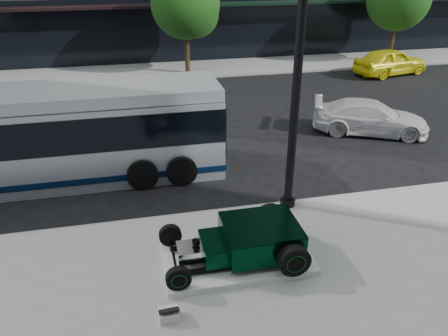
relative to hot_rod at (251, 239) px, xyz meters
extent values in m
plane|color=black|center=(0.04, 4.34, -0.70)|extent=(120.00, 120.00, 0.00)
cube|color=gray|center=(0.04, 18.34, -0.64)|extent=(70.00, 4.00, 0.12)
cube|color=black|center=(13.04, 20.54, 1.30)|extent=(24.00, 0.50, 4.00)
cube|color=black|center=(13.04, 19.94, 2.90)|extent=(24.00, 1.60, 0.15)
cylinder|color=black|center=(1.04, 17.34, 0.72)|extent=(0.28, 0.28, 2.60)
sphere|color=#1A3E10|center=(1.04, 17.34, 3.22)|extent=(3.80, 3.80, 3.80)
sphere|color=#1A3E10|center=(1.64, 17.64, 2.62)|extent=(2.60, 2.60, 2.60)
cylinder|color=black|center=(14.04, 17.34, 0.72)|extent=(0.28, 0.28, 2.60)
sphere|color=#1A3E10|center=(14.64, 17.64, 2.62)|extent=(2.60, 2.60, 2.60)
cube|color=silver|center=(-0.33, 0.00, -0.50)|extent=(3.40, 1.80, 0.15)
cube|color=black|center=(-0.33, -0.45, -0.33)|extent=(3.00, 0.08, 0.10)
cube|color=black|center=(-0.33, 0.45, -0.33)|extent=(3.00, 0.08, 0.10)
cube|color=black|center=(0.22, 0.00, 0.02)|extent=(1.70, 1.45, 0.62)
cube|color=black|center=(0.22, 0.00, 0.35)|extent=(1.70, 1.45, 0.06)
cube|color=black|center=(-0.88, 0.00, -0.10)|extent=(0.55, 1.05, 0.38)
cube|color=silver|center=(-1.43, 0.00, -0.15)|extent=(0.55, 0.55, 0.34)
cylinder|color=black|center=(-1.28, 0.00, 0.12)|extent=(0.18, 0.18, 0.10)
cylinder|color=black|center=(-1.78, 0.00, -0.27)|extent=(0.06, 1.55, 0.06)
cylinder|color=black|center=(0.72, -0.85, -0.07)|extent=(0.72, 0.24, 0.72)
cylinder|color=black|center=(0.72, -0.98, -0.07)|extent=(0.37, 0.02, 0.37)
torus|color=#0A3A14|center=(0.72, -0.99, -0.07)|extent=(0.44, 0.02, 0.44)
cylinder|color=black|center=(0.72, 0.85, -0.07)|extent=(0.72, 0.24, 0.72)
cylinder|color=black|center=(0.72, 0.98, -0.07)|extent=(0.37, 0.02, 0.37)
torus|color=#0A3A14|center=(0.72, 0.99, -0.07)|extent=(0.44, 0.02, 0.44)
cylinder|color=black|center=(-1.78, -0.78, -0.16)|extent=(0.54, 0.16, 0.54)
cylinder|color=black|center=(-1.78, -0.87, -0.16)|extent=(0.28, 0.02, 0.28)
torus|color=#0A3A14|center=(-1.78, -0.88, -0.16)|extent=(0.34, 0.02, 0.34)
cylinder|color=black|center=(-1.78, 0.78, -0.16)|extent=(0.54, 0.16, 0.54)
cylinder|color=black|center=(-1.78, 0.87, -0.16)|extent=(0.28, 0.02, 0.28)
torus|color=#0A3A14|center=(-1.78, 0.88, -0.16)|extent=(0.34, 0.02, 0.34)
cube|color=silver|center=(-2.06, -1.43, -0.47)|extent=(0.41, 0.32, 0.22)
cube|color=black|center=(-2.06, -1.43, -0.34)|extent=(0.41, 0.30, 0.15)
cylinder|color=black|center=(1.68, 2.13, 3.19)|extent=(0.23, 0.23, 7.54)
cylinder|color=black|center=(1.68, 2.13, -0.48)|extent=(0.41, 0.41, 0.19)
cube|color=silver|center=(-5.66, 5.49, 0.58)|extent=(12.00, 2.55, 2.55)
cube|color=#071C3F|center=(-5.66, 5.49, -0.28)|extent=(12.05, 2.60, 0.20)
cube|color=black|center=(-5.66, 5.49, 1.15)|extent=(12.05, 2.60, 1.05)
cube|color=silver|center=(-5.66, 5.49, 2.05)|extent=(12.00, 2.40, 0.35)
cube|color=black|center=(0.37, 5.49, 0.85)|extent=(0.06, 2.30, 1.70)
cylinder|color=black|center=(-2.26, 4.19, -0.22)|extent=(0.96, 0.28, 0.96)
cylinder|color=black|center=(-2.26, 6.79, -0.22)|extent=(0.96, 0.28, 0.96)
cylinder|color=black|center=(-1.06, 4.19, -0.22)|extent=(0.96, 0.28, 0.96)
cylinder|color=black|center=(-1.06, 6.79, -0.22)|extent=(0.96, 0.28, 0.96)
imported|color=white|center=(6.84, 6.87, -0.05)|extent=(4.81, 3.45, 1.29)
imported|color=yellow|center=(12.57, 14.85, 0.06)|extent=(4.74, 2.71, 1.52)
camera|label=1|loc=(-2.38, -7.84, 5.95)|focal=35.00mm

